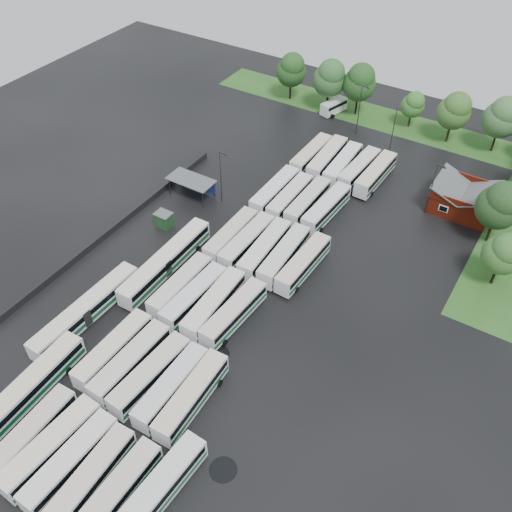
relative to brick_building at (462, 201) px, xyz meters
The scene contains 55 objects.
ground 49.08m from the brick_building, 119.30° to the right, with size 160.00×160.00×0.00m, color black.
brick_building is the anchor object (origin of this frame).
wash_shed 46.14m from the brick_building, 153.27° to the right, with size 8.20×4.20×3.58m.
utility_hut 50.26m from the brick_building, 143.11° to the right, with size 2.70×2.20×2.62m.
grass_strip_north 31.19m from the brick_building, 134.96° to the left, with size 80.00×10.00×0.01m, color #28571C.
west_fence 57.83m from the brick_building, 143.04° to the right, with size 0.10×50.00×1.20m, color #2D2D30.
bus_r0c0 74.37m from the brick_building, 112.32° to the right, with size 2.98×12.19×3.37m.
bus_r0c1 73.21m from the brick_building, 110.05° to the right, with size 3.36×12.89×3.55m.
bus_r0c2 72.33m from the brick_building, 107.70° to the right, with size 2.90×12.44×3.45m.
bus_r0c3 71.59m from the brick_building, 105.26° to the right, with size 3.11×12.26×3.38m.
bus_r0c4 70.69m from the brick_building, 102.60° to the right, with size 2.64×12.33×3.43m.
bus_r1c0 61.91m from the brick_building, 117.35° to the right, with size 2.66×12.48×3.47m.
bus_r1c1 60.83m from the brick_building, 114.55° to the right, with size 2.90×12.72×3.53m.
bus_r1c2 59.67m from the brick_building, 111.61° to the right, with size 3.29×12.63×3.48m.
bus_r1c3 58.51m from the brick_building, 108.66° to the right, with size 2.80×12.30×3.41m.
bus_r1c4 57.49m from the brick_building, 105.95° to the right, with size 3.21×12.68×3.50m.
bus_r2c0 49.99m from the brick_building, 124.36° to the right, with size 2.63×12.20×3.39m.
bus_r2c1 48.95m from the brick_building, 121.11° to the right, with size 3.03×12.38×3.42m.
bus_r2c2 47.17m from the brick_building, 117.88° to the right, with size 3.20×12.84×3.55m.
bus_r2c3 45.65m from the brick_building, 114.38° to the right, with size 3.22×12.36×3.41m.
bus_r3c0 39.91m from the brick_building, 135.06° to the right, with size 2.68×12.16×3.38m.
bus_r3c1 37.85m from the brick_building, 131.89° to the right, with size 2.77×12.50×3.47m.
bus_r3c2 35.81m from the brick_building, 127.87° to the right, with size 3.32×12.87×3.55m.
bus_r3c3 33.66m from the brick_building, 123.90° to the right, with size 3.22×12.80×3.54m.
bus_r3c4 31.95m from the brick_building, 118.99° to the right, with size 2.98×12.50×3.46m.
bus_r4c0 31.80m from the brick_building, 152.84° to the right, with size 2.73×12.71×3.54m.
bus_r4c1 29.18m from the brick_building, 149.79° to the right, with size 2.71×12.20×3.39m.
bus_r4c2 26.22m from the brick_building, 147.48° to the right, with size 2.61×12.20×3.40m.
bus_r4c3 23.33m from the brick_building, 142.98° to the right, with size 3.19×12.50×3.45m.
bus_r5c0 28.43m from the brick_building, behind, with size 2.69×12.25×3.41m.
bus_r5c1 25.24m from the brick_building, behind, with size 3.26×12.96×3.58m.
bus_r5c2 21.95m from the brick_building, behind, with size 3.12×12.57×3.47m.
bus_r5c3 18.85m from the brick_building, behind, with size 3.17×12.33×3.40m.
bus_r5c4 15.62m from the brick_building, behind, with size 2.99×12.65×3.50m.
artic_bus_west_a 73.73m from the brick_building, 116.66° to the right, with size 3.38×18.90×3.49m.
artic_bus_west_b 50.77m from the brick_building, 130.71° to the right, with size 2.92×19.09×3.54m.
artic_bus_west_c 63.33m from the brick_building, 124.95° to the right, with size 3.02×18.52×3.43m.
minibus 38.40m from the brick_building, 150.45° to the left, with size 3.92×6.58×2.70m.
tree_north_0 48.65m from the brick_building, 156.25° to the left, with size 6.45×6.45×10.68m.
tree_north_1 40.42m from the brick_building, 151.16° to the left, with size 6.93×6.93×11.48m.
tree_north_2 36.11m from the brick_building, 144.32° to the left, with size 6.91×6.91×11.45m.
tree_north_3 28.15m from the brick_building, 128.61° to the left, with size 4.77×4.77×7.90m.
tree_north_4 22.65m from the brick_building, 113.71° to the left, with size 6.50×6.50×10.77m.
tree_north_5 22.23m from the brick_building, 90.96° to the left, with size 6.97×6.97×11.54m.
tree_east_0 18.36m from the brick_building, 57.85° to the right, with size 5.78×5.78×9.58m.
tree_east_1 10.21m from the brick_building, 43.25° to the right, with size 6.94×6.94×11.50m.
lamp_post_ne 7.19m from the brick_building, 138.60° to the right, with size 1.51×0.29×9.80m.
lamp_post_nw 41.03m from the brick_building, 151.49° to the right, with size 1.54×0.30×10.01m.
lamp_post_back_w 29.09m from the brick_building, 152.11° to the left, with size 1.62×0.32×10.55m.
lamp_post_back_e 21.07m from the brick_building, 146.56° to the left, with size 1.44×0.28×9.32m.
puddle_0 69.42m from the brick_building, 111.52° to the right, with size 4.01×4.01×0.01m, color black.
puddle_1 65.74m from the brick_building, 103.74° to the right, with size 2.71×2.71×0.01m, color black.
puddle_2 48.66m from the brick_building, 128.56° to the right, with size 4.96×4.96×0.01m, color black.
puddle_3 50.61m from the brick_building, 110.46° to the right, with size 3.32×3.32×0.01m, color black.
puddle_4 60.68m from the brick_building, 97.60° to the right, with size 3.19×3.19×0.01m, color black.
Camera 1 is at (35.13, -41.21, 60.25)m, focal length 40.00 mm.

